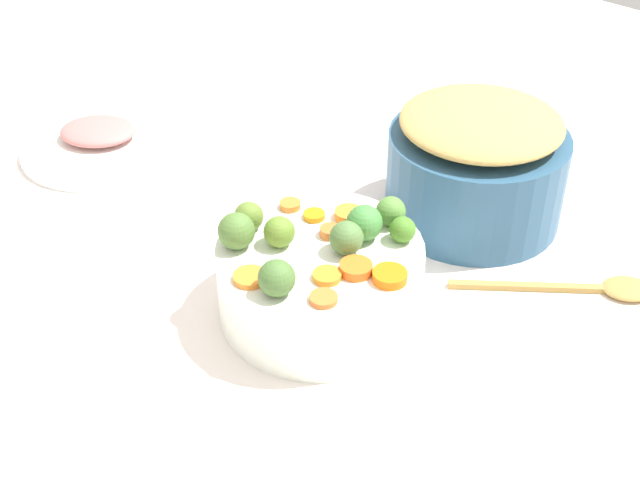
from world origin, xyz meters
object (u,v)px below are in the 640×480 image
object	(u,v)px
serving_bowl_carrots	(320,280)
metal_pot	(475,177)
ham_plate	(99,149)
wooden_spoon	(597,288)

from	to	relation	value
serving_bowl_carrots	metal_pot	bearing A→B (deg)	-93.33
ham_plate	wooden_spoon	bearing A→B (deg)	-164.25
serving_bowl_carrots	metal_pot	xyz separation A→B (m)	(-0.02, -0.29, 0.02)
serving_bowl_carrots	wooden_spoon	distance (m)	0.35
wooden_spoon	metal_pot	bearing A→B (deg)	-9.29
metal_pot	ham_plate	distance (m)	0.58
metal_pot	wooden_spoon	distance (m)	0.22
wooden_spoon	ham_plate	world-z (taller)	same
serving_bowl_carrots	ham_plate	size ratio (longest dim) A/B	1.01
serving_bowl_carrots	metal_pot	world-z (taller)	metal_pot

